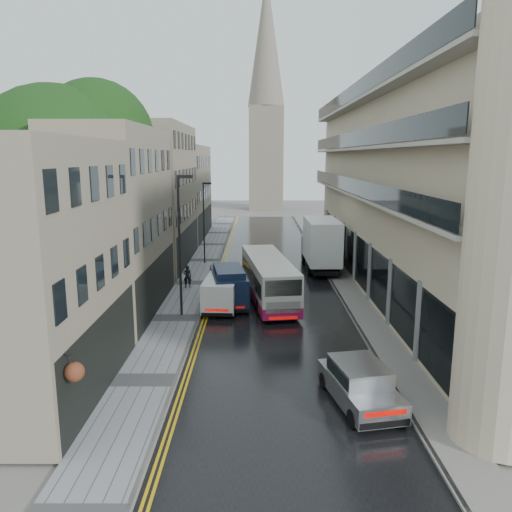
# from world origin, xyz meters

# --- Properties ---
(road) EXTENTS (9.00, 85.00, 0.02)m
(road) POSITION_xyz_m (0.00, 27.50, 0.01)
(road) COLOR black
(road) RESTS_ON ground
(left_sidewalk) EXTENTS (2.70, 85.00, 0.12)m
(left_sidewalk) POSITION_xyz_m (-5.85, 27.50, 0.06)
(left_sidewalk) COLOR gray
(left_sidewalk) RESTS_ON ground
(right_sidewalk) EXTENTS (1.80, 85.00, 0.12)m
(right_sidewalk) POSITION_xyz_m (5.40, 27.50, 0.06)
(right_sidewalk) COLOR slate
(right_sidewalk) RESTS_ON ground
(old_shop_row) EXTENTS (4.50, 56.00, 12.00)m
(old_shop_row) POSITION_xyz_m (-9.45, 30.00, 6.00)
(old_shop_row) COLOR gray
(old_shop_row) RESTS_ON ground
(modern_block) EXTENTS (8.00, 40.00, 14.00)m
(modern_block) POSITION_xyz_m (10.30, 26.00, 7.00)
(modern_block) COLOR #C9B795
(modern_block) RESTS_ON ground
(church_spire) EXTENTS (6.40, 6.40, 40.00)m
(church_spire) POSITION_xyz_m (0.50, 82.00, 20.00)
(church_spire) COLOR #75695D
(church_spire) RESTS_ON ground
(tree_near) EXTENTS (10.56, 10.56, 13.89)m
(tree_near) POSITION_xyz_m (-12.50, 20.00, 6.95)
(tree_near) COLOR black
(tree_near) RESTS_ON ground
(tree_far) EXTENTS (9.24, 9.24, 12.46)m
(tree_far) POSITION_xyz_m (-12.20, 33.00, 6.23)
(tree_far) COLOR black
(tree_far) RESTS_ON ground
(cream_bus) EXTENTS (3.78, 10.58, 2.82)m
(cream_bus) POSITION_xyz_m (-1.00, 20.35, 1.43)
(cream_bus) COLOR beige
(cream_bus) RESTS_ON road
(white_lorry) EXTENTS (2.57, 8.35, 4.37)m
(white_lorry) POSITION_xyz_m (3.08, 30.29, 2.21)
(white_lorry) COLOR white
(white_lorry) RESTS_ON road
(silver_hatchback) EXTENTS (2.79, 4.75, 1.67)m
(silver_hatchback) POSITION_xyz_m (2.30, 7.33, 0.86)
(silver_hatchback) COLOR #A5A5A9
(silver_hatchback) RESTS_ON road
(white_van) EXTENTS (2.21, 4.67, 2.06)m
(white_van) POSITION_xyz_m (-4.30, 19.85, 1.05)
(white_van) COLOR silver
(white_van) RESTS_ON road
(navy_van) EXTENTS (2.81, 5.29, 2.57)m
(navy_van) POSITION_xyz_m (-3.55, 20.39, 1.30)
(navy_van) COLOR black
(navy_van) RESTS_ON road
(pedestrian) EXTENTS (0.63, 0.45, 1.62)m
(pedestrian) POSITION_xyz_m (-6.10, 26.08, 0.93)
(pedestrian) COLOR black
(pedestrian) RESTS_ON left_sidewalk
(lamp_post_near) EXTENTS (0.93, 0.22, 8.23)m
(lamp_post_near) POSITION_xyz_m (-5.61, 19.82, 4.23)
(lamp_post_near) COLOR black
(lamp_post_near) RESTS_ON left_sidewalk
(lamp_post_far) EXTENTS (0.81, 0.38, 7.06)m
(lamp_post_far) POSITION_xyz_m (-5.75, 34.55, 3.65)
(lamp_post_far) COLOR black
(lamp_post_far) RESTS_ON left_sidewalk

